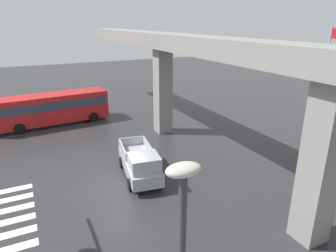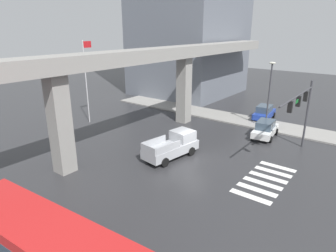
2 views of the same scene
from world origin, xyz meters
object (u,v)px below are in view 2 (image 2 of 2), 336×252
Objects in this scene: sedan_blue at (264,112)px; traffic_signal_mast at (301,105)px; flagpole at (86,76)px; street_lamp_near_corner at (270,88)px; sedan_white at (265,129)px; pickup_truck at (173,146)px.

sedan_blue is 0.51× the size of traffic_signal_mast.
sedan_blue is at bearing -49.42° from flagpole.
sedan_blue is 21.33m from flagpole.
street_lamp_near_corner is 0.78× the size of flagpole.
street_lamp_near_corner is at bearing -59.46° from flagpole.
pickup_truck is at bearing 154.68° from sedan_white.
sedan_white is at bearing -161.51° from street_lamp_near_corner.
sedan_blue is 6.37m from sedan_white.
flagpole is at bearing 101.71° from traffic_signal_mast.
sedan_white is at bearing -158.87° from sedan_blue.
sedan_blue is at bearing 23.09° from street_lamp_near_corner.
flagpole is (-4.53, 21.83, 0.87)m from traffic_signal_mast.
sedan_white is at bearing -67.22° from flagpole.
pickup_truck is 1.20× the size of sedan_blue.
traffic_signal_mast is (-3.08, -3.72, 3.71)m from sedan_white.
sedan_white is at bearing 50.31° from traffic_signal_mast.
street_lamp_near_corner reaches higher than sedan_blue.
flagpole is (1.90, 13.62, 4.44)m from pickup_truck.
pickup_truck is at bearing 171.88° from sedan_blue.
flagpole is at bearing 130.58° from sedan_blue.
pickup_truck is at bearing 128.03° from traffic_signal_mast.
sedan_blue is at bearing 33.67° from traffic_signal_mast.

